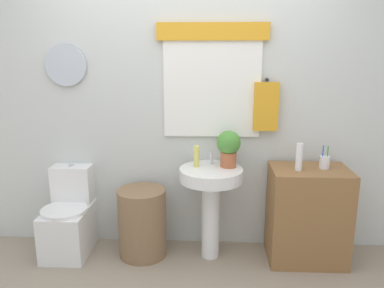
{
  "coord_description": "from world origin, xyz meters",
  "views": [
    {
      "loc": [
        0.22,
        -2.11,
        1.71
      ],
      "look_at": [
        0.08,
        0.8,
        1.0
      ],
      "focal_mm": 35.79,
      "sensor_mm": 36.0,
      "label": 1
    }
  ],
  "objects_px": {
    "lotion_bottle": "(299,157)",
    "toothbrush_cup": "(324,162)",
    "pedestal_sink": "(211,191)",
    "laundry_hamper": "(142,222)",
    "potted_plant": "(229,146)",
    "toilet": "(69,220)",
    "soap_bottle": "(197,156)",
    "wooden_cabinet": "(307,215)"
  },
  "relations": [
    {
      "from": "lotion_bottle",
      "to": "toothbrush_cup",
      "type": "distance_m",
      "value": 0.23
    },
    {
      "from": "lotion_bottle",
      "to": "pedestal_sink",
      "type": "bearing_deg",
      "value": 176.67
    },
    {
      "from": "laundry_hamper",
      "to": "potted_plant",
      "type": "distance_m",
      "value": 0.98
    },
    {
      "from": "toilet",
      "to": "soap_bottle",
      "type": "bearing_deg",
      "value": 0.89
    },
    {
      "from": "pedestal_sink",
      "to": "toilet",
      "type": "bearing_deg",
      "value": 178.45
    },
    {
      "from": "pedestal_sink",
      "to": "wooden_cabinet",
      "type": "xyz_separation_m",
      "value": [
        0.8,
        0.0,
        -0.19
      ]
    },
    {
      "from": "laundry_hamper",
      "to": "toothbrush_cup",
      "type": "relative_size",
      "value": 3.16
    },
    {
      "from": "soap_bottle",
      "to": "potted_plant",
      "type": "distance_m",
      "value": 0.27
    },
    {
      "from": "pedestal_sink",
      "to": "toothbrush_cup",
      "type": "bearing_deg",
      "value": 1.27
    },
    {
      "from": "pedestal_sink",
      "to": "wooden_cabinet",
      "type": "height_order",
      "value": "wooden_cabinet"
    },
    {
      "from": "laundry_hamper",
      "to": "wooden_cabinet",
      "type": "bearing_deg",
      "value": 0.0
    },
    {
      "from": "toilet",
      "to": "laundry_hamper",
      "type": "xyz_separation_m",
      "value": [
        0.64,
        -0.03,
        0.01
      ]
    },
    {
      "from": "soap_bottle",
      "to": "lotion_bottle",
      "type": "xyz_separation_m",
      "value": [
        0.81,
        -0.09,
        0.03
      ]
    },
    {
      "from": "potted_plant",
      "to": "toothbrush_cup",
      "type": "relative_size",
      "value": 1.63
    },
    {
      "from": "wooden_cabinet",
      "to": "potted_plant",
      "type": "bearing_deg",
      "value": 174.77
    },
    {
      "from": "potted_plant",
      "to": "toothbrush_cup",
      "type": "distance_m",
      "value": 0.77
    },
    {
      "from": "wooden_cabinet",
      "to": "toothbrush_cup",
      "type": "bearing_deg",
      "value": 10.45
    },
    {
      "from": "toilet",
      "to": "laundry_hamper",
      "type": "height_order",
      "value": "toilet"
    },
    {
      "from": "pedestal_sink",
      "to": "potted_plant",
      "type": "distance_m",
      "value": 0.39
    },
    {
      "from": "toilet",
      "to": "lotion_bottle",
      "type": "bearing_deg",
      "value": -2.19
    },
    {
      "from": "potted_plant",
      "to": "lotion_bottle",
      "type": "relative_size",
      "value": 1.38
    },
    {
      "from": "laundry_hamper",
      "to": "toothbrush_cup",
      "type": "height_order",
      "value": "toothbrush_cup"
    },
    {
      "from": "pedestal_sink",
      "to": "soap_bottle",
      "type": "relative_size",
      "value": 4.43
    },
    {
      "from": "pedestal_sink",
      "to": "soap_bottle",
      "type": "height_order",
      "value": "soap_bottle"
    },
    {
      "from": "potted_plant",
      "to": "lotion_bottle",
      "type": "xyz_separation_m",
      "value": [
        0.55,
        -0.1,
        -0.05
      ]
    },
    {
      "from": "toothbrush_cup",
      "to": "potted_plant",
      "type": "bearing_deg",
      "value": 177.0
    },
    {
      "from": "laundry_hamper",
      "to": "toothbrush_cup",
      "type": "distance_m",
      "value": 1.58
    },
    {
      "from": "pedestal_sink",
      "to": "soap_bottle",
      "type": "distance_m",
      "value": 0.31
    },
    {
      "from": "potted_plant",
      "to": "soap_bottle",
      "type": "bearing_deg",
      "value": -177.8
    },
    {
      "from": "pedestal_sink",
      "to": "potted_plant",
      "type": "bearing_deg",
      "value": 23.2
    },
    {
      "from": "pedestal_sink",
      "to": "wooden_cabinet",
      "type": "relative_size",
      "value": 0.99
    },
    {
      "from": "laundry_hamper",
      "to": "pedestal_sink",
      "type": "bearing_deg",
      "value": 0.0
    },
    {
      "from": "laundry_hamper",
      "to": "soap_bottle",
      "type": "distance_m",
      "value": 0.74
    },
    {
      "from": "soap_bottle",
      "to": "lotion_bottle",
      "type": "relative_size",
      "value": 0.81
    },
    {
      "from": "laundry_hamper",
      "to": "pedestal_sink",
      "type": "distance_m",
      "value": 0.65
    },
    {
      "from": "soap_bottle",
      "to": "toothbrush_cup",
      "type": "bearing_deg",
      "value": -1.68
    },
    {
      "from": "wooden_cabinet",
      "to": "pedestal_sink",
      "type": "bearing_deg",
      "value": 180.0
    },
    {
      "from": "wooden_cabinet",
      "to": "toothbrush_cup",
      "type": "distance_m",
      "value": 0.46
    },
    {
      "from": "wooden_cabinet",
      "to": "potted_plant",
      "type": "distance_m",
      "value": 0.86
    },
    {
      "from": "wooden_cabinet",
      "to": "lotion_bottle",
      "type": "bearing_deg",
      "value": -159.75
    },
    {
      "from": "toilet",
      "to": "pedestal_sink",
      "type": "xyz_separation_m",
      "value": [
        1.22,
        -0.03,
        0.3
      ]
    },
    {
      "from": "wooden_cabinet",
      "to": "potted_plant",
      "type": "relative_size",
      "value": 2.62
    }
  ]
}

